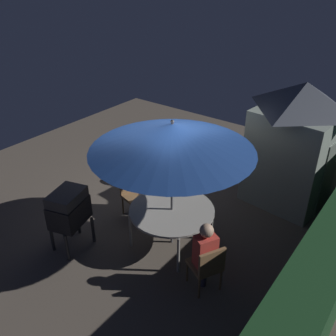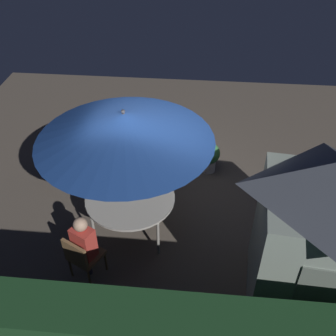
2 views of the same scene
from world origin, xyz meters
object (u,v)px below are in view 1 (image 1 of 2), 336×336
(patio_umbrella, at_px, (172,137))
(bbq_grill, at_px, (69,209))
(chair_near_shed, at_px, (207,265))
(chair_far_side, at_px, (133,192))
(person_in_red, at_px, (205,249))
(garden_shed, at_px, (296,143))
(potted_plant_by_shed, at_px, (144,168))
(patio_table, at_px, (172,211))

(patio_umbrella, distance_m, bbq_grill, 2.30)
(patio_umbrella, distance_m, chair_near_shed, 2.12)
(chair_far_side, bearing_deg, person_in_red, 70.04)
(patio_umbrella, xyz_separation_m, bbq_grill, (1.19, -1.42, -1.37))
(chair_near_shed, relative_size, chair_far_side, 1.00)
(garden_shed, distance_m, person_in_red, 3.44)
(chair_far_side, bearing_deg, bbq_grill, -7.76)
(patio_umbrella, distance_m, chair_far_side, 2.10)
(patio_umbrella, height_order, chair_far_side, patio_umbrella)
(bbq_grill, height_order, chair_far_side, bbq_grill)
(patio_umbrella, height_order, chair_near_shed, patio_umbrella)
(garden_shed, height_order, person_in_red, garden_shed)
(garden_shed, height_order, chair_far_side, garden_shed)
(bbq_grill, height_order, person_in_red, person_in_red)
(chair_far_side, xyz_separation_m, potted_plant_by_shed, (-1.10, -0.63, -0.12))
(patio_umbrella, bearing_deg, potted_plant_by_shed, -126.78)
(patio_table, distance_m, bbq_grill, 1.85)
(patio_umbrella, bearing_deg, bbq_grill, -50.04)
(patio_table, bearing_deg, garden_shed, 157.78)
(garden_shed, xyz_separation_m, person_in_red, (3.39, -0.11, -0.57))
(bbq_grill, height_order, potted_plant_by_shed, bbq_grill)
(bbq_grill, bearing_deg, patio_umbrella, 129.96)
(patio_table, bearing_deg, bbq_grill, -50.04)
(chair_near_shed, height_order, potted_plant_by_shed, chair_near_shed)
(patio_table, height_order, chair_near_shed, chair_near_shed)
(patio_table, height_order, bbq_grill, bbq_grill)
(patio_table, height_order, patio_umbrella, patio_umbrella)
(garden_shed, bearing_deg, patio_umbrella, -22.22)
(patio_umbrella, relative_size, chair_near_shed, 3.10)
(patio_table, bearing_deg, person_in_red, 62.86)
(chair_far_side, height_order, potted_plant_by_shed, chair_far_side)
(garden_shed, bearing_deg, chair_near_shed, -0.54)
(patio_umbrella, bearing_deg, chair_far_side, -103.13)
(garden_shed, distance_m, chair_far_side, 3.60)
(potted_plant_by_shed, bearing_deg, person_in_red, 56.49)
(garden_shed, distance_m, patio_umbrella, 3.20)
(potted_plant_by_shed, distance_m, person_in_red, 3.50)
(chair_far_side, relative_size, potted_plant_by_shed, 1.31)
(patio_table, xyz_separation_m, patio_umbrella, (0.00, 0.00, 1.49))
(patio_umbrella, bearing_deg, person_in_red, 62.86)
(patio_table, bearing_deg, chair_near_shed, 62.86)
(patio_table, height_order, potted_plant_by_shed, patio_table)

